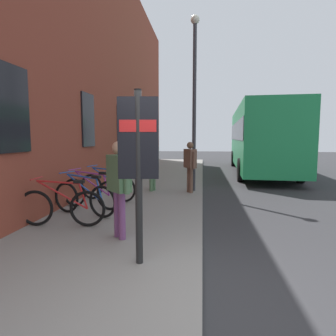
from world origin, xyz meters
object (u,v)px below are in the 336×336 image
(bicycle_leaning_wall, at_px, (62,207))
(transit_info_sign, at_px, (138,149))
(city_bus, at_px, (260,137))
(pedestrian_near_bus, at_px, (190,162))
(bicycle_beside_lamp, at_px, (84,198))
(street_lamp, at_px, (194,90))
(pedestrian_crossing_street, at_px, (152,160))
(pedestrian_by_facade, at_px, (119,180))
(bicycle_end_of_row, at_px, (91,193))
(bicycle_nearest_sign, at_px, (108,187))

(bicycle_leaning_wall, distance_m, transit_info_sign, 2.69)
(transit_info_sign, bearing_deg, city_bus, -17.96)
(transit_info_sign, distance_m, city_bus, 12.59)
(transit_info_sign, distance_m, pedestrian_near_bus, 5.38)
(pedestrian_near_bus, bearing_deg, bicycle_leaning_wall, 148.40)
(bicycle_beside_lamp, distance_m, street_lamp, 5.02)
(pedestrian_crossing_street, bearing_deg, pedestrian_by_facade, -177.41)
(bicycle_beside_lamp, xyz_separation_m, bicycle_end_of_row, (0.64, 0.08, 0.00))
(bicycle_beside_lamp, distance_m, city_bus, 11.29)
(pedestrian_by_facade, bearing_deg, bicycle_nearest_sign, 22.39)
(city_bus, bearing_deg, pedestrian_by_facade, 158.03)
(bicycle_nearest_sign, distance_m, pedestrian_crossing_street, 2.01)
(bicycle_end_of_row, height_order, street_lamp, street_lamp)
(bicycle_nearest_sign, height_order, pedestrian_by_facade, pedestrian_by_facade)
(bicycle_beside_lamp, height_order, bicycle_nearest_sign, same)
(bicycle_end_of_row, distance_m, street_lamp, 4.66)
(street_lamp, bearing_deg, transit_info_sign, 174.13)
(bicycle_end_of_row, height_order, transit_info_sign, transit_info_sign)
(city_bus, height_order, pedestrian_by_facade, city_bus)
(bicycle_end_of_row, relative_size, street_lamp, 0.31)
(bicycle_beside_lamp, xyz_separation_m, pedestrian_near_bus, (3.01, -2.26, 0.60))
(pedestrian_near_bus, relative_size, pedestrian_by_facade, 0.95)
(city_bus, bearing_deg, pedestrian_crossing_street, 144.42)
(transit_info_sign, distance_m, street_lamp, 5.94)
(bicycle_leaning_wall, height_order, bicycle_end_of_row, same)
(pedestrian_near_bus, relative_size, street_lamp, 0.29)
(bicycle_end_of_row, relative_size, transit_info_sign, 0.72)
(pedestrian_crossing_street, distance_m, street_lamp, 2.63)
(pedestrian_near_bus, distance_m, street_lamp, 2.31)
(bicycle_leaning_wall, xyz_separation_m, pedestrian_near_bus, (3.85, -2.37, 0.60))
(pedestrian_near_bus, xyz_separation_m, pedestrian_by_facade, (-4.37, 1.04, 0.05))
(pedestrian_by_facade, xyz_separation_m, street_lamp, (4.71, -1.14, 2.24))
(pedestrian_crossing_street, height_order, street_lamp, street_lamp)
(bicycle_end_of_row, height_order, pedestrian_near_bus, pedestrian_near_bus)
(bicycle_end_of_row, bearing_deg, pedestrian_by_facade, -146.85)
(bicycle_end_of_row, relative_size, bicycle_nearest_sign, 1.00)
(city_bus, bearing_deg, bicycle_leaning_wall, 151.19)
(bicycle_end_of_row, distance_m, city_bus, 10.79)
(bicycle_end_of_row, relative_size, city_bus, 0.16)
(city_bus, xyz_separation_m, pedestrian_crossing_street, (-6.50, 4.65, -0.77))
(city_bus, distance_m, pedestrian_crossing_street, 8.03)
(street_lamp, bearing_deg, pedestrian_crossing_street, 98.11)
(bicycle_leaning_wall, height_order, bicycle_beside_lamp, same)
(transit_info_sign, relative_size, pedestrian_by_facade, 1.41)
(bicycle_beside_lamp, bearing_deg, city_bus, -30.39)
(bicycle_nearest_sign, xyz_separation_m, pedestrian_by_facade, (-2.89, -1.19, 0.65))
(bicycle_leaning_wall, relative_size, pedestrian_near_bus, 1.09)
(pedestrian_by_facade, bearing_deg, bicycle_leaning_wall, 68.69)
(bicycle_beside_lamp, bearing_deg, bicycle_leaning_wall, 172.66)
(bicycle_leaning_wall, height_order, bicycle_nearest_sign, same)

